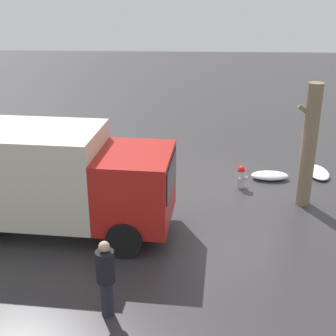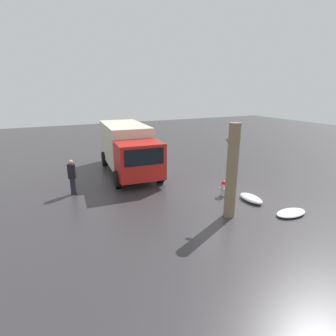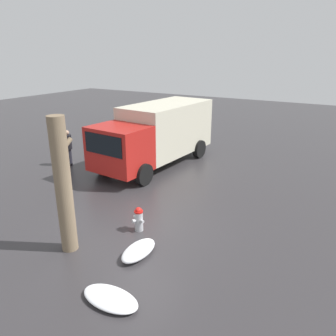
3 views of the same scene
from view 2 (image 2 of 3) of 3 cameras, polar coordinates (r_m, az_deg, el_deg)
ground_plane at (r=12.70m, az=11.91°, el=-5.90°), size 60.00×60.00×0.00m
fire_hydrant at (r=12.56m, az=12.02°, el=-4.27°), size 0.36×0.46×0.76m
tree_trunk at (r=10.17m, az=13.74°, el=-0.70°), size 0.66×0.43×3.67m
delivery_truck at (r=15.81m, az=-8.77°, el=4.58°), size 6.87×2.98×2.80m
pedestrian at (r=13.09m, az=-20.17°, el=-1.59°), size 0.37×0.37×1.70m
snow_pile_by_hydrant at (r=12.37m, az=17.63°, el=-6.31°), size 1.25×0.63×0.27m
snow_pile_curbside at (r=11.68m, az=25.20°, el=-8.83°), size 0.71×1.38×0.17m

